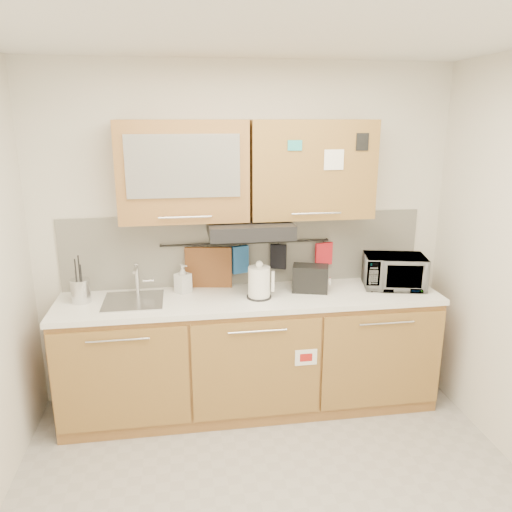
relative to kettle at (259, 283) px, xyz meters
name	(u,v)px	position (x,y,z in m)	size (l,w,h in m)	color
ceiling	(290,18)	(-0.06, -1.14, 1.57)	(3.20, 3.20, 0.00)	white
wall_back	(245,236)	(-0.06, 0.36, 0.27)	(3.20, 3.20, 0.00)	silver
base_cabinet	(251,359)	(-0.06, 0.05, -0.63)	(2.80, 0.64, 0.88)	olive
countertop	(251,298)	(-0.06, 0.05, -0.13)	(2.82, 0.62, 0.04)	white
backsplash	(245,249)	(-0.06, 0.34, 0.17)	(2.80, 0.02, 0.56)	silver
upper_cabinets	(247,170)	(-0.06, 0.18, 0.80)	(1.82, 0.37, 0.70)	olive
range_hood	(250,228)	(-0.06, 0.11, 0.39)	(0.60, 0.46, 0.10)	black
sink	(134,301)	(-0.90, 0.06, -0.11)	(0.42, 0.40, 0.26)	silver
utensil_rail	(246,243)	(-0.06, 0.31, 0.23)	(0.02, 0.02, 1.30)	black
utensil_crock	(81,290)	(-1.27, 0.10, -0.02)	(0.14, 0.14, 0.34)	silver
kettle	(259,283)	(0.00, 0.00, 0.00)	(0.21, 0.19, 0.28)	white
toaster	(310,278)	(0.40, 0.08, -0.01)	(0.30, 0.23, 0.20)	black
microwave	(394,272)	(1.07, 0.08, 0.01)	(0.45, 0.31, 0.25)	#999999
soap_bottle	(183,278)	(-0.55, 0.20, 0.00)	(0.10, 0.10, 0.22)	#999999
cutting_board	(209,275)	(-0.35, 0.29, -0.01)	(0.36, 0.03, 0.44)	brown
oven_mitt	(240,260)	(-0.10, 0.29, 0.10)	(0.13, 0.03, 0.22)	#205394
dark_pouch	(278,257)	(0.20, 0.29, 0.11)	(0.12, 0.04, 0.19)	black
pot_holder	(324,254)	(0.56, 0.29, 0.12)	(0.15, 0.02, 0.18)	red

